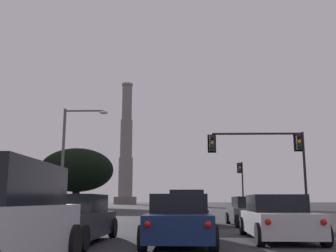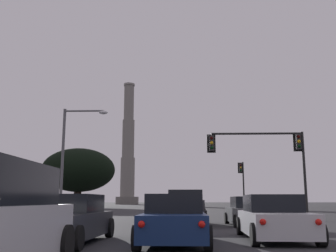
# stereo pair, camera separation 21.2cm
# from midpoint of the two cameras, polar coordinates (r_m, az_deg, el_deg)

# --- Properties ---
(sedan_center_lane_second) EXTENTS (2.04, 4.73, 1.43)m
(sedan_center_lane_second) POSITION_cam_midpoint_polar(r_m,az_deg,el_deg) (12.02, 1.07, -13.48)
(sedan_center_lane_second) COLOR navy
(sedan_center_lane_second) RESTS_ON ground_plane
(pickup_truck_center_lane_front) EXTENTS (2.43, 5.59, 1.82)m
(pickup_truck_center_lane_front) POSITION_cam_midpoint_polar(r_m,az_deg,el_deg) (20.85, 2.40, -11.96)
(pickup_truck_center_lane_front) COLOR #232328
(pickup_truck_center_lane_front) RESTS_ON ground_plane
(sedan_right_lane_second) EXTENTS (2.16, 4.77, 1.43)m
(sedan_right_lane_second) POSITION_cam_midpoint_polar(r_m,az_deg,el_deg) (13.48, 15.10, -12.83)
(sedan_right_lane_second) COLOR silver
(sedan_right_lane_second) RESTS_ON ground_plane
(sedan_left_lane_second) EXTENTS (2.13, 4.76, 1.43)m
(sedan_left_lane_second) POSITION_cam_midpoint_polar(r_m,az_deg,el_deg) (12.46, -14.24, -13.07)
(sedan_left_lane_second) COLOR #232328
(sedan_left_lane_second) RESTS_ON ground_plane
(hatchback_right_lane_front) EXTENTS (1.98, 4.14, 1.44)m
(hatchback_right_lane_front) POSITION_cam_midpoint_polar(r_m,az_deg,el_deg) (20.66, 11.42, -12.15)
(hatchback_right_lane_front) COLOR #4C4F54
(hatchback_right_lane_front) RESTS_ON ground_plane
(traffic_light_far_right) EXTENTS (0.78, 0.50, 5.73)m
(traffic_light_far_right) POSITION_cam_midpoint_polar(r_m,az_deg,el_deg) (47.35, 10.46, -7.54)
(traffic_light_far_right) COLOR black
(traffic_light_far_right) RESTS_ON ground_plane
(traffic_light_overhead_right) EXTENTS (6.57, 0.50, 5.78)m
(traffic_light_overhead_right) POSITION_cam_midpoint_polar(r_m,az_deg,el_deg) (27.13, 14.47, -3.61)
(traffic_light_overhead_right) COLOR black
(traffic_light_overhead_right) RESTS_ON ground_plane
(street_lamp) EXTENTS (3.21, 0.36, 7.72)m
(street_lamp) POSITION_cam_midpoint_polar(r_m,az_deg,el_deg) (28.55, -14.14, -3.27)
(street_lamp) COLOR #56565B
(street_lamp) RESTS_ON ground_plane
(smokestack) EXTENTS (7.70, 7.70, 41.84)m
(smokestack) POSITION_cam_midpoint_polar(r_m,az_deg,el_deg) (135.17, -6.17, -4.25)
(smokestack) COLOR slate
(smokestack) RESTS_ON ground_plane
(treeline_center_left) EXTENTS (13.93, 12.54, 11.20)m
(treeline_center_left) POSITION_cam_midpoint_polar(r_m,az_deg,el_deg) (77.80, -13.15, -6.25)
(treeline_center_left) COLOR black
(treeline_center_left) RESTS_ON ground_plane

